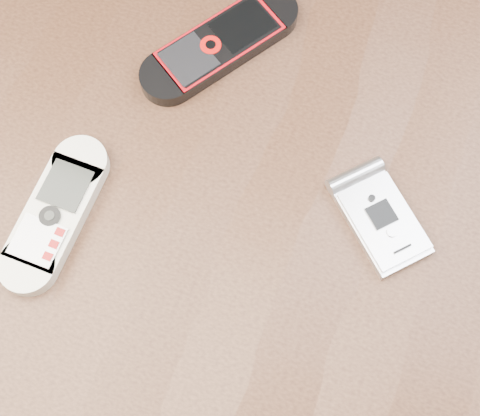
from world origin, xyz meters
name	(u,v)px	position (x,y,z in m)	size (l,w,h in m)	color
ground	(237,342)	(0.00, 0.00, 0.00)	(4.00, 4.00, 0.00)	#472B19
table	(235,246)	(0.00, 0.00, 0.64)	(1.20, 0.80, 0.75)	black
nokia_white	(55,213)	(-0.13, -0.05, 0.76)	(0.05, 0.14, 0.02)	silver
nokia_black_red	(220,44)	(-0.06, 0.14, 0.76)	(0.05, 0.16, 0.02)	black
motorola_razr	(382,220)	(0.12, 0.03, 0.76)	(0.05, 0.09, 0.01)	silver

